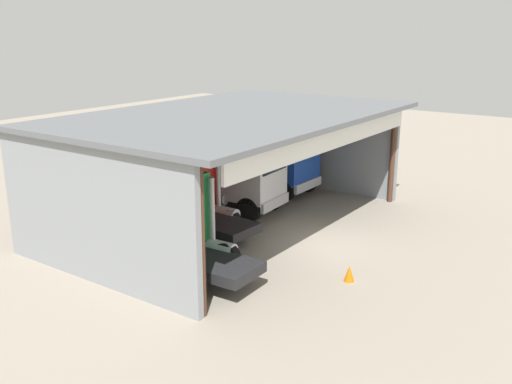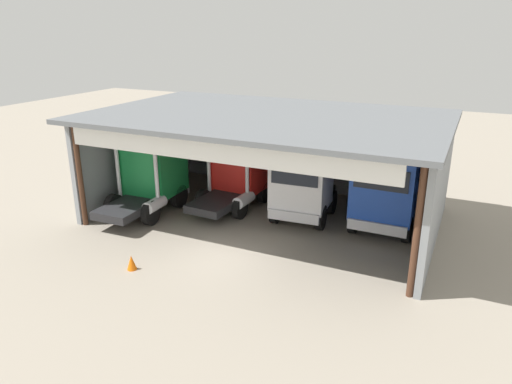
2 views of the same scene
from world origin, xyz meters
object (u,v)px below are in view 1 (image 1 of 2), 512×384
oil_drum (219,185)px  traffic_cone (349,273)px  tool_cart (103,222)px  truck_white_yard_outside (248,176)px  truck_red_center_left_bay (183,191)px  truck_green_right_bay (169,223)px  truck_blue_center_right_bay (285,157)px

oil_drum → traffic_cone: (-5.89, -10.24, -0.16)m
oil_drum → tool_cart: tool_cart is taller
truck_white_yard_outside → tool_cart: truck_white_yard_outside is taller
tool_cart → truck_red_center_left_bay: bearing=-52.2°
truck_green_right_bay → truck_blue_center_right_bay: size_ratio=1.19×
truck_white_yard_outside → tool_cart: (-5.61, 3.28, -1.26)m
truck_blue_center_right_bay → traffic_cone: size_ratio=7.56×
truck_green_right_bay → truck_white_yard_outside: size_ratio=1.11×
truck_white_yard_outside → truck_blue_center_right_bay: 3.62m
truck_green_right_bay → traffic_cone: truck_green_right_bay is taller
truck_white_yard_outside → tool_cart: bearing=-34.1°
truck_white_yard_outside → oil_drum: bearing=-124.5°
truck_green_right_bay → traffic_cone: bearing=-62.6°
truck_green_right_bay → truck_blue_center_right_bay: truck_blue_center_right_bay is taller
truck_red_center_left_bay → truck_white_yard_outside: size_ratio=1.14×
truck_blue_center_right_bay → tool_cart: (-9.21, 3.01, -1.44)m
truck_red_center_left_bay → tool_cart: size_ratio=5.14×
truck_green_right_bay → traffic_cone: size_ratio=8.97×
truck_red_center_left_bay → traffic_cone: bearing=-90.5°
tool_cart → truck_green_right_bay: bearing=-105.3°
oil_drum → tool_cart: bearing=178.9°
tool_cart → traffic_cone: 10.50m
truck_white_yard_outside → traffic_cone: (-4.03, -7.09, -1.48)m
traffic_cone → truck_blue_center_right_bay: bearing=44.0°
truck_red_center_left_bay → truck_blue_center_right_bay: (7.18, -0.39, 0.18)m
truck_blue_center_right_bay → oil_drum: bearing=-58.5°
truck_red_center_left_bay → truck_green_right_bay: bearing=-141.3°
traffic_cone → truck_red_center_left_bay: bearing=86.7°
truck_green_right_bay → tool_cart: 5.44m
truck_blue_center_right_bay → oil_drum: (-1.74, 2.87, -1.50)m
truck_blue_center_right_bay → traffic_cone: bearing=44.3°
truck_white_yard_outside → oil_drum: (1.87, 3.14, -1.32)m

